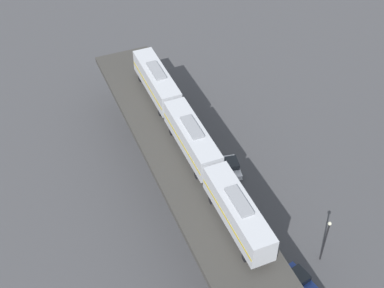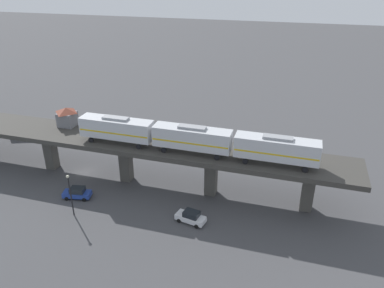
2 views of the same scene
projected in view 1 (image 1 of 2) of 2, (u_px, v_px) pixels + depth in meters
name	position (u px, v px, depth m)	size (l,w,h in m)	color
subway_train	(192.00, 138.00, 64.68)	(3.97, 37.27, 4.45)	silver
street_car_blue	(299.00, 279.00, 60.99)	(2.53, 4.64, 1.89)	#233D93
street_car_white	(232.00, 167.00, 74.24)	(2.71, 4.69, 1.89)	silver
street_lamp	(326.00, 238.00, 61.33)	(0.44, 0.44, 6.94)	black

